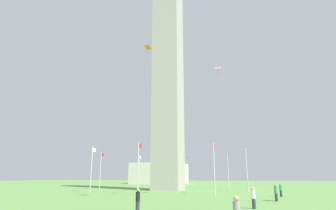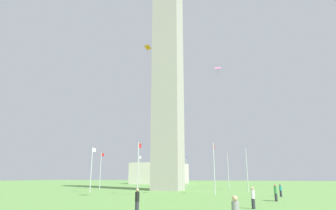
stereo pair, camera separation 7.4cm
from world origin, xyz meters
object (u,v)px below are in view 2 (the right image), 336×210
(flagpole_nw, at_px, (228,169))
(person_teal_shirt, at_px, (281,190))
(flagpole_se, at_px, (92,167))
(kite_pink_diamond, at_px, (218,68))
(flagpole_w, at_px, (247,167))
(person_white_shirt, at_px, (253,198))
(obelisk_monument, at_px, (168,69))
(flagpole_s, at_px, (138,165))
(flagpole_e, at_px, (101,169))
(kite_orange_diamond, at_px, (148,48))
(flagpole_ne, at_px, (139,170))
(flagpole_sw, at_px, (214,166))
(distant_building, at_px, (161,173))
(person_green_shirt, at_px, (276,193))
(person_black_shirt, at_px, (137,201))
(flagpole_n, at_px, (186,170))

(flagpole_nw, bearing_deg, person_teal_shirt, -159.00)
(flagpole_se, xyz_separation_m, kite_pink_diamond, (-4.99, -22.49, 13.31))
(person_teal_shirt, bearing_deg, flagpole_nw, -24.08)
(flagpole_se, xyz_separation_m, flagpole_w, (10.36, -25.01, 0.00))
(person_white_shirt, height_order, person_teal_shirt, person_white_shirt)
(obelisk_monument, xyz_separation_m, flagpole_se, (-10.30, 10.36, -20.20))
(flagpole_s, relative_size, flagpole_w, 1.00)
(flagpole_se, distance_m, kite_pink_diamond, 26.61)
(flagpole_e, xyz_separation_m, kite_orange_diamond, (-7.89, -13.12, 21.83))
(flagpole_se, height_order, flagpole_nw, same)
(flagpole_ne, bearing_deg, flagpole_w, -112.50)
(kite_orange_diamond, bearing_deg, person_teal_shirt, -102.72)
(obelisk_monument, xyz_separation_m, flagpole_sw, (-10.30, -10.36, -20.20))
(flagpole_se, height_order, distant_building, flagpole_se)
(flagpole_sw, relative_size, flagpole_w, 1.00)
(person_green_shirt, relative_size, person_black_shirt, 1.00)
(flagpole_e, distance_m, distant_building, 47.55)
(flagpole_se, distance_m, person_teal_shirt, 29.78)
(flagpole_ne, bearing_deg, person_white_shirt, -145.51)
(person_white_shirt, bearing_deg, flagpole_ne, 2.57)
(flagpole_ne, xyz_separation_m, person_teal_shirt, (-22.92, -29.52, -3.30))
(flagpole_sw, relative_size, flagpole_nw, 1.00)
(flagpole_se, height_order, flagpole_sw, same)
(flagpole_n, xyz_separation_m, person_white_shirt, (-42.68, -16.01, -3.26))
(person_teal_shirt, bearing_deg, obelisk_monument, 11.80)
(person_white_shirt, bearing_deg, person_green_shirt, -46.93)
(flagpole_ne, bearing_deg, flagpole_n, -67.50)
(obelisk_monument, bearing_deg, flagpole_sw, -134.82)
(flagpole_n, bearing_deg, kite_pink_diamond, -157.98)
(flagpole_se, relative_size, person_green_shirt, 4.32)
(flagpole_nw, bearing_deg, distant_building, 37.04)
(flagpole_sw, bearing_deg, distant_building, 25.83)
(flagpole_se, bearing_deg, person_white_shirt, -123.82)
(flagpole_ne, distance_m, person_teal_shirt, 37.52)
(flagpole_nw, bearing_deg, flagpole_ne, 90.00)
(obelisk_monument, distance_m, flagpole_n, 24.99)
(flagpole_ne, height_order, flagpole_s, same)
(flagpole_w, relative_size, person_white_shirt, 4.34)
(flagpole_s, height_order, person_black_shirt, flagpole_s)
(person_black_shirt, height_order, kite_orange_diamond, kite_orange_diamond)
(flagpole_w, bearing_deg, flagpole_n, 45.00)
(flagpole_w, relative_size, person_green_shirt, 4.32)
(flagpole_nw, relative_size, distant_building, 0.38)
(flagpole_n, xyz_separation_m, kite_orange_diamond, (-22.54, 1.53, 21.83))
(person_white_shirt, bearing_deg, distant_building, -7.90)
(flagpole_sw, xyz_separation_m, flagpole_w, (10.36, -4.29, 0.00))
(person_teal_shirt, xyz_separation_m, kite_pink_diamond, (-2.79, 7.03, 16.61))
(flagpole_ne, relative_size, flagpole_s, 1.00)
(flagpole_n, xyz_separation_m, flagpole_w, (-14.65, -14.65, 0.00))
(flagpole_e, xyz_separation_m, flagpole_s, (-14.65, -14.65, 0.00))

